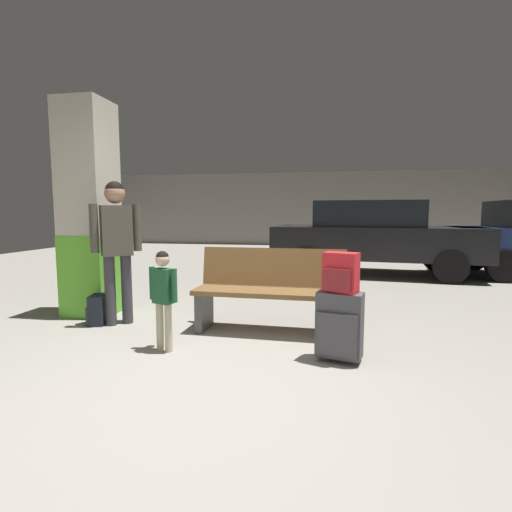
{
  "coord_description": "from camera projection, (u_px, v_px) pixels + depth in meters",
  "views": [
    {
      "loc": [
        0.87,
        -2.48,
        1.28
      ],
      "look_at": [
        0.18,
        1.3,
        0.85
      ],
      "focal_mm": 27.55,
      "sensor_mm": 36.0,
      "label": 1
    }
  ],
  "objects": [
    {
      "name": "parked_car_near",
      "position": [
        374.0,
        235.0,
        8.13
      ],
      "size": [
        4.26,
        2.13,
        1.51
      ],
      "color": "black",
      "rests_on": "ground_plane"
    },
    {
      "name": "suitcase",
      "position": [
        339.0,
        325.0,
        3.35
      ],
      "size": [
        0.42,
        0.3,
        0.6
      ],
      "color": "#4C4C51",
      "rests_on": "ground_plane"
    },
    {
      "name": "backpack_dark_floor",
      "position": [
        98.0,
        310.0,
        4.5
      ],
      "size": [
        0.25,
        0.31,
        0.34
      ],
      "color": "#1E232D",
      "rests_on": "ground_plane"
    },
    {
      "name": "ground_plane",
      "position": [
        274.0,
        291.0,
        6.64
      ],
      "size": [
        18.0,
        18.0,
        0.1
      ],
      "primitive_type": "cube",
      "color": "gray"
    },
    {
      "name": "child",
      "position": [
        163.0,
        290.0,
        3.58
      ],
      "size": [
        0.3,
        0.22,
        0.93
      ],
      "color": "beige",
      "rests_on": "ground_plane"
    },
    {
      "name": "backpack_bright",
      "position": [
        341.0,
        273.0,
        3.3
      ],
      "size": [
        0.32,
        0.27,
        0.34
      ],
      "color": "red",
      "rests_on": "suitcase"
    },
    {
      "name": "garage_back_wall",
      "position": [
        305.0,
        209.0,
        15.14
      ],
      "size": [
        18.0,
        0.12,
        2.8
      ],
      "primitive_type": "cube",
      "color": "gray",
      "rests_on": "ground_plane"
    },
    {
      "name": "structural_pillar",
      "position": [
        89.0,
        211.0,
        4.85
      ],
      "size": [
        0.57,
        0.57,
        2.62
      ],
      "color": "#66C633",
      "rests_on": "ground_plane"
    },
    {
      "name": "bench",
      "position": [
        270.0,
        291.0,
        4.21
      ],
      "size": [
        1.61,
        0.57,
        0.89
      ],
      "color": "brown",
      "rests_on": "ground_plane"
    },
    {
      "name": "adult",
      "position": [
        116.0,
        237.0,
        4.41
      ],
      "size": [
        0.45,
        0.39,
        1.62
      ],
      "color": "#38383D",
      "rests_on": "ground_plane"
    }
  ]
}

